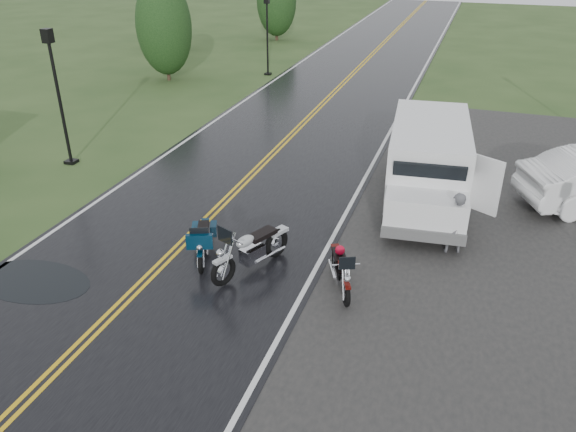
# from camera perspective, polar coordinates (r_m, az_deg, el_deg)

# --- Properties ---
(ground) EXTENTS (120.00, 120.00, 0.00)m
(ground) POSITION_cam_1_polar(r_m,az_deg,el_deg) (14.65, -13.05, -5.27)
(ground) COLOR #2D471E
(ground) RESTS_ON ground
(road) EXTENTS (8.00, 100.00, 0.04)m
(road) POSITION_cam_1_polar(r_m,az_deg,el_deg) (22.81, -0.22, 7.65)
(road) COLOR black
(road) RESTS_ON ground
(motorcycle_red) EXTENTS (1.48, 2.15, 1.19)m
(motorcycle_red) POSITION_cam_1_polar(r_m,az_deg,el_deg) (12.69, 5.99, -7.00)
(motorcycle_red) COLOR #4F0C09
(motorcycle_red) RESTS_ON ground
(motorcycle_teal) EXTENTS (1.46, 2.17, 1.21)m
(motorcycle_teal) POSITION_cam_1_polar(r_m,az_deg,el_deg) (13.93, -8.91, -3.78)
(motorcycle_teal) COLOR #042136
(motorcycle_teal) RESTS_ON ground
(motorcycle_silver) EXTENTS (1.85, 2.67, 1.48)m
(motorcycle_silver) POSITION_cam_1_polar(r_m,az_deg,el_deg) (13.30, -6.67, -4.53)
(motorcycle_silver) COLOR #B3B6BB
(motorcycle_silver) RESTS_ON ground
(van_white) EXTENTS (2.98, 6.55, 2.50)m
(van_white) POSITION_cam_1_polar(r_m,az_deg,el_deg) (15.73, 10.42, 2.58)
(van_white) COLOR white
(van_white) RESTS_ON ground
(person_at_van) EXTENTS (0.72, 0.59, 1.71)m
(person_at_van) POSITION_cam_1_polar(r_m,az_deg,el_deg) (15.19, 16.62, -0.77)
(person_at_van) COLOR #54555A
(person_at_van) RESTS_ON ground
(lamp_post_near_left) EXTENTS (0.41, 0.41, 4.79)m
(lamp_post_near_left) POSITION_cam_1_polar(r_m,az_deg,el_deg) (21.40, -22.20, 10.97)
(lamp_post_near_left) COLOR black
(lamp_post_near_left) RESTS_ON ground
(lamp_post_far_left) EXTENTS (0.37, 0.37, 4.37)m
(lamp_post_far_left) POSITION_cam_1_polar(r_m,az_deg,el_deg) (33.30, -2.12, 17.82)
(lamp_post_far_left) COLOR black
(lamp_post_far_left) RESTS_ON ground
(tree_left_mid) EXTENTS (3.00, 3.00, 4.68)m
(tree_left_mid) POSITION_cam_1_polar(r_m,az_deg,el_deg) (32.68, -12.39, 17.33)
(tree_left_mid) COLOR #1E3D19
(tree_left_mid) RESTS_ON ground
(tree_left_far) EXTENTS (2.91, 2.91, 4.48)m
(tree_left_far) POSITION_cam_1_polar(r_m,az_deg,el_deg) (44.19, -1.17, 20.28)
(tree_left_far) COLOR #1E3D19
(tree_left_far) RESTS_ON ground
(pine_left_far) EXTENTS (2.40, 2.40, 4.99)m
(pine_left_far) POSITION_cam_1_polar(r_m,az_deg,el_deg) (41.80, -12.85, 19.60)
(pine_left_far) COLOR #1E3D19
(pine_left_far) RESTS_ON ground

